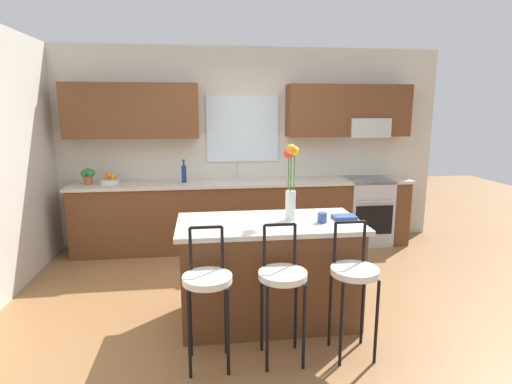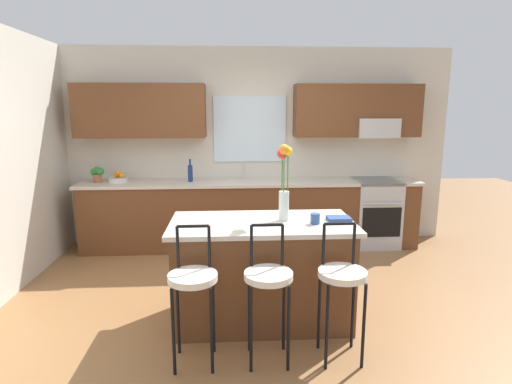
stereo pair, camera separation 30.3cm
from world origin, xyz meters
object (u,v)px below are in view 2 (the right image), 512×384
at_px(oven_range, 374,212).
at_px(potted_plant_small, 97,173).
at_px(mug_ceramic, 315,219).
at_px(bottle_olive_oil, 190,173).
at_px(kitchen_island, 262,271).
at_px(bar_stool_near, 193,283).
at_px(cookbook, 339,219).
at_px(bar_stool_middle, 268,281).
at_px(fruit_bowl_oranges, 118,179).
at_px(bar_stool_far, 342,280).
at_px(flower_vase, 284,181).

height_order(oven_range, potted_plant_small, potted_plant_small).
distance_m(mug_ceramic, bottle_olive_oil, 2.48).
bearing_deg(kitchen_island, mug_ceramic, -12.21).
bearing_deg(oven_range, mug_ceramic, -121.03).
bearing_deg(bar_stool_near, cookbook, 26.58).
distance_m(bar_stool_near, bottle_olive_oil, 2.71).
height_order(oven_range, bar_stool_middle, bar_stool_middle).
height_order(cookbook, potted_plant_small, potted_plant_small).
bearing_deg(bottle_olive_oil, kitchen_island, -68.41).
distance_m(fruit_bowl_oranges, bottle_olive_oil, 0.95).
bearing_deg(bar_stool_middle, bar_stool_near, 180.00).
xyz_separation_m(oven_range, fruit_bowl_oranges, (-3.48, 0.03, 0.51)).
bearing_deg(kitchen_island, potted_plant_small, 134.71).
xyz_separation_m(bar_stool_middle, bottle_olive_oil, (-0.81, 2.66, 0.40)).
distance_m(bar_stool_far, flower_vase, 0.98).
relative_size(mug_ceramic, fruit_bowl_oranges, 0.37).
xyz_separation_m(bar_stool_middle, flower_vase, (0.19, 0.65, 0.63)).
height_order(bar_stool_middle, bottle_olive_oil, bottle_olive_oil).
height_order(bar_stool_near, bottle_olive_oil, bottle_olive_oil).
height_order(mug_ceramic, bottle_olive_oil, bottle_olive_oil).
distance_m(mug_ceramic, cookbook, 0.25).
bearing_deg(potted_plant_small, mug_ceramic, -40.94).
height_order(bar_stool_near, cookbook, bar_stool_near).
bearing_deg(bar_stool_middle, cookbook, 42.27).
bearing_deg(bar_stool_far, kitchen_island, 131.70).
height_order(oven_range, bottle_olive_oil, bottle_olive_oil).
relative_size(cookbook, fruit_bowl_oranges, 0.83).
bearing_deg(fruit_bowl_oranges, potted_plant_small, -178.83).
distance_m(bar_stool_middle, cookbook, 0.96).
bearing_deg(bar_stool_near, kitchen_island, 48.30).
bearing_deg(bar_stool_middle, flower_vase, 73.60).
xyz_separation_m(oven_range, mug_ceramic, (-1.27, -2.12, 0.51)).
xyz_separation_m(bar_stool_far, mug_ceramic, (-0.11, 0.52, 0.33)).
height_order(bar_stool_far, cookbook, bar_stool_far).
relative_size(flower_vase, potted_plant_small, 3.12).
xyz_separation_m(kitchen_island, cookbook, (0.67, -0.01, 0.47)).
bearing_deg(bottle_olive_oil, flower_vase, -63.56).
bearing_deg(cookbook, fruit_bowl_oranges, 139.80).
bearing_deg(cookbook, potted_plant_small, 142.76).
relative_size(cookbook, potted_plant_small, 0.93).
relative_size(kitchen_island, bottle_olive_oil, 5.27).
bearing_deg(flower_vase, bar_stool_near, -138.74).
relative_size(flower_vase, cookbook, 3.34).
bearing_deg(bar_stool_near, fruit_bowl_oranges, 114.40).
bearing_deg(bar_stool_far, mug_ceramic, 101.50).
xyz_separation_m(oven_range, bar_stool_near, (-2.27, -2.64, 0.18)).
distance_m(kitchen_island, mug_ceramic, 0.68).
distance_m(oven_range, flower_vase, 2.63).
distance_m(bar_stool_near, mug_ceramic, 1.17).
xyz_separation_m(kitchen_island, bottle_olive_oil, (-0.81, 2.05, 0.58)).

